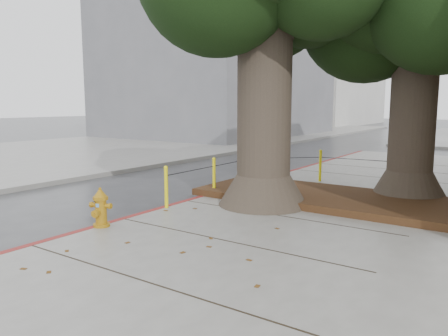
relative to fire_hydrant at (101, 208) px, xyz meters
name	(u,v)px	position (x,y,z in m)	size (l,w,h in m)	color
ground	(202,244)	(1.90, 0.62, -0.51)	(140.00, 140.00, 0.00)	#28282B
sidewalk_opposite	(109,148)	(-12.10, 10.62, -0.44)	(14.00, 60.00, 0.15)	slate
curb_red	(199,200)	(-0.10, 3.12, -0.44)	(0.14, 26.00, 0.16)	maroon
planter_bed	(333,198)	(2.80, 4.52, -0.28)	(6.40, 2.60, 0.16)	black
building_far_grey	(221,56)	(-13.10, 22.62, 5.49)	(12.00, 16.00, 12.00)	slate
building_far_white	(316,62)	(-15.10, 45.62, 6.99)	(12.00, 18.00, 15.00)	silver
bollard_ring	(276,171)	(1.03, 4.99, 0.15)	(3.79, 5.39, 0.95)	yellow
fire_hydrant	(101,208)	(0.00, 0.00, 0.00)	(0.39, 0.39, 0.74)	#B47D12
car_dark	(258,133)	(-7.89, 19.38, 0.04)	(1.53, 3.77, 1.10)	black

